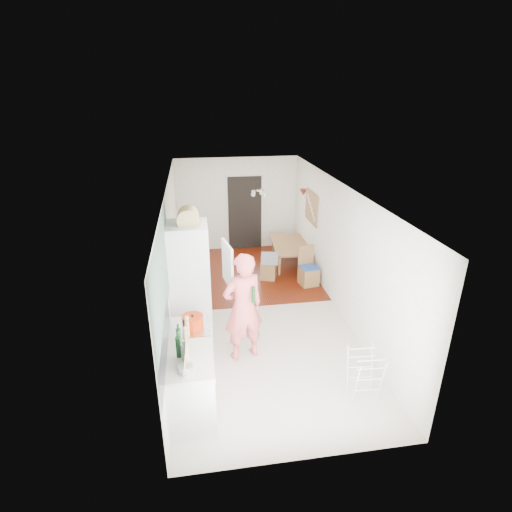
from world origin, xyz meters
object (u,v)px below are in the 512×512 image
object	(u,v)px
stool	(268,270)
drying_rack	(364,375)
dining_table	(291,255)
dining_chair	(309,267)
person	(243,298)

from	to	relation	value
stool	drying_rack	distance (m)	4.08
stool	dining_table	bearing A→B (deg)	47.13
dining_chair	stool	distance (m)	0.97
person	stool	xyz separation A→B (m)	(0.94, 2.82, -0.86)
dining_chair	drying_rack	distance (m)	3.58
stool	person	bearing A→B (deg)	-108.41
stool	drying_rack	world-z (taller)	drying_rack
drying_rack	dining_table	bearing A→B (deg)	92.95
dining_chair	dining_table	bearing A→B (deg)	84.81
dining_chair	stool	size ratio (longest dim) A/B	2.02
dining_table	drying_rack	xyz separation A→B (m)	(-0.09, -4.80, 0.15)
stool	drying_rack	xyz separation A→B (m)	(0.63, -4.03, 0.15)
dining_table	drying_rack	size ratio (longest dim) A/B	1.74
person	dining_chair	xyz separation A→B (m)	(1.77, 2.37, -0.64)
person	drying_rack	world-z (taller)	person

